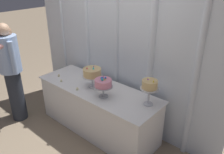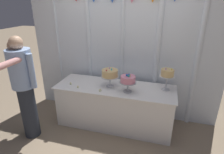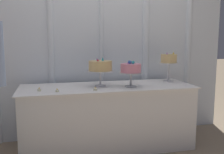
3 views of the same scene
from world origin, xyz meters
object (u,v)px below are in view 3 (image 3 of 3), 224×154
cake_display_leftmost (100,67)px  tealight_near_right (95,89)px  tealight_near_left (57,91)px  cake_table (108,117)px  cake_display_center (131,69)px  tealight_far_left (39,90)px  cake_display_rightmost (169,60)px

cake_display_leftmost → tealight_near_right: bearing=-114.2°
tealight_near_left → cake_table: bearing=19.9°
cake_display_center → cake_table: bearing=153.3°
tealight_far_left → cake_display_rightmost: bearing=8.5°
cake_display_center → tealight_near_left: size_ratio=8.29×
cake_table → tealight_far_left: (-0.77, -0.12, 0.39)m
cake_table → tealight_near_left: 0.73m
cake_table → cake_display_rightmost: 1.06m
cake_display_rightmost → tealight_near_right: (-1.02, -0.35, -0.27)m
tealight_far_left → tealight_near_left: size_ratio=1.07×
cake_display_leftmost → tealight_near_right: 0.33m
cake_display_rightmost → cake_display_leftmost: bearing=-172.2°
tealight_near_left → tealight_near_right: 0.40m
tealight_near_right → cake_table: bearing=50.9°
cake_table → tealight_far_left: size_ratio=50.80×
cake_table → tealight_near_right: (-0.19, -0.23, 0.39)m
cake_display_rightmost → tealight_near_left: cake_display_rightmost is taller
tealight_near_left → cake_display_center: bearing=6.2°
cake_table → tealight_near_left: (-0.59, -0.21, 0.39)m
cake_table → tealight_near_left: tealight_near_left is taller
cake_display_center → tealight_near_left: (-0.83, -0.09, -0.19)m
cake_table → tealight_near_right: tealight_near_right is taller
cake_table → cake_display_center: size_ratio=6.55×
tealight_far_left → tealight_near_left: bearing=-26.9°
cake_display_rightmost → tealight_near_right: 1.11m
cake_table → cake_display_leftmost: 0.61m
cake_display_center → tealight_near_right: size_ratio=6.76×
tealight_far_left → tealight_near_right: same height
cake_display_leftmost → cake_display_rightmost: size_ratio=0.88×
tealight_far_left → cake_table: bearing=8.9°
cake_display_leftmost → tealight_far_left: bearing=-170.6°
cake_display_leftmost → tealight_near_right: cake_display_leftmost is taller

